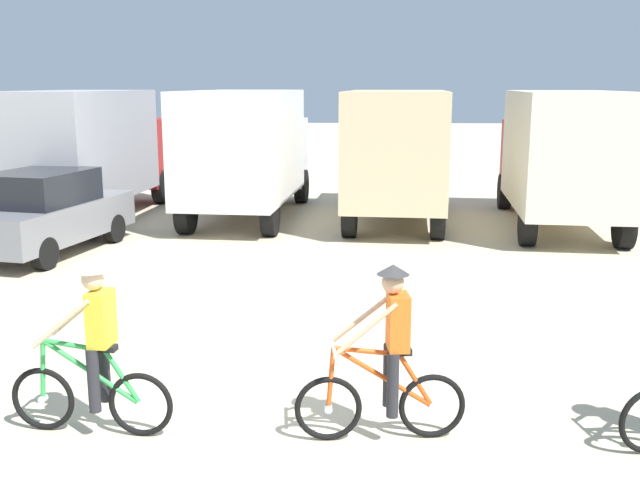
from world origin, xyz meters
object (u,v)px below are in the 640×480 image
Objects in this scene: sedan_parked at (46,212)px; box_truck_avon_van at (247,148)px; cyclist_cowboy_hat at (387,360)px; box_truck_cream_rv at (561,152)px; box_truck_tan_camper at (397,149)px; cyclist_orange_shirt at (94,355)px; box_truck_grey_hauler at (87,148)px.

box_truck_avon_van is at bearing 50.30° from sedan_parked.
box_truck_cream_rv is at bearing 67.69° from cyclist_cowboy_hat.
sedan_parked is at bearing -129.70° from box_truck_avon_van.
box_truck_tan_camper is at bearing 168.87° from box_truck_cream_rv.
sedan_parked is (-7.53, -4.19, -0.99)m from box_truck_tan_camper.
box_truck_cream_rv is at bearing 56.29° from cyclist_orange_shirt.
box_truck_cream_rv is (7.87, -0.97, 0.00)m from box_truck_avon_van.
box_truck_avon_van is 12.48m from cyclist_orange_shirt.
box_truck_cream_rv is at bearing -11.13° from box_truck_tan_camper.
box_truck_grey_hauler is 12.91m from cyclist_orange_shirt.
box_truck_grey_hauler is 1.00× the size of box_truck_avon_van.
box_truck_cream_rv reaches higher than cyclist_cowboy_hat.
sedan_parked is 2.46× the size of cyclist_orange_shirt.
cyclist_cowboy_hat is at bearing -49.74° from sedan_parked.
box_truck_tan_camper is 1.00× the size of box_truck_cream_rv.
cyclist_orange_shirt is (-3.67, -12.25, -1.03)m from box_truck_tan_camper.
box_truck_tan_camper is 1.54× the size of sedan_parked.
sedan_parked is 8.93m from cyclist_orange_shirt.
box_truck_avon_van is 3.79× the size of cyclist_orange_shirt.
box_truck_grey_hauler is 3.79× the size of cyclist_cowboy_hat.
cyclist_orange_shirt is at bearing -179.64° from cyclist_cowboy_hat.
cyclist_orange_shirt is at bearing -88.98° from box_truck_avon_van.
sedan_parked is (-11.51, -3.41, -0.99)m from box_truck_cream_rv.
box_truck_tan_camper is at bearing -2.70° from box_truck_avon_van.
sedan_parked is (0.52, -4.04, -0.99)m from box_truck_grey_hauler.
cyclist_orange_shirt is 2.95m from cyclist_cowboy_hat.
cyclist_cowboy_hat is (-0.72, -12.23, -1.03)m from box_truck_tan_camper.
box_truck_avon_van is 12.85m from cyclist_cowboy_hat.
box_truck_avon_van and box_truck_cream_rv have the same top height.
cyclist_orange_shirt is (3.86, -8.06, -0.04)m from sedan_parked.
box_truck_grey_hauler is 8.06m from box_truck_tan_camper.
box_truck_avon_van is 7.93m from box_truck_cream_rv.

